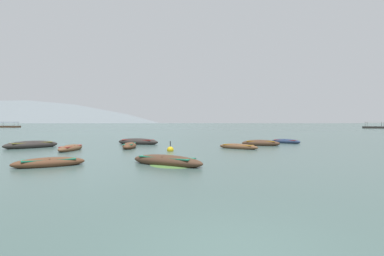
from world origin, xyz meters
TOP-DOWN VIEW (x-y plane):
  - ground_plane at (0.00, 1500.00)m, footprint 6000.00×6000.00m
  - mountain_1 at (-488.49, 1833.13)m, footprint 1904.87×1904.87m
  - mountain_2 at (-10.63, 2063.64)m, footprint 1100.69×1100.69m
  - rowboat_0 at (4.61, 19.03)m, footprint 3.21×3.00m
  - rowboat_1 at (-4.19, 24.75)m, footprint 4.52×2.88m
  - rowboat_2 at (-6.98, 10.24)m, footprint 3.47×2.38m
  - rowboat_3 at (-1.19, 10.22)m, footprint 4.07×3.41m
  - rowboat_4 at (-8.67, 18.52)m, footprint 1.40×3.71m
  - rowboat_5 at (-12.81, 21.20)m, footprint 4.14×4.03m
  - rowboat_6 at (11.03, 24.94)m, footprint 2.91×2.79m
  - rowboat_7 at (-4.41, 20.28)m, footprint 1.11×3.24m
  - rowboat_8 at (7.48, 22.10)m, footprint 3.69×2.28m
  - ferry_0 at (73.94, 96.93)m, footprint 7.74×4.92m
  - ferry_1 at (-70.10, 126.32)m, footprint 9.19×4.56m
  - mooring_buoy at (-0.99, 17.26)m, footprint 0.51×0.51m
  - weed_patch_1 at (-14.16, 24.70)m, footprint 2.02×3.37m
  - weed_patch_2 at (-0.74, 10.16)m, footprint 3.21×3.00m

SIDE VIEW (x-z plane):
  - ground_plane at x=0.00m, z-range 0.00..0.00m
  - weed_patch_1 at x=-14.16m, z-range -0.07..0.07m
  - weed_patch_2 at x=-0.74m, z-range -0.07..0.07m
  - mooring_buoy at x=-0.99m, z-range -0.35..0.57m
  - rowboat_0 at x=4.61m, z-range -0.10..0.42m
  - rowboat_2 at x=-6.98m, z-range -0.10..0.44m
  - rowboat_6 at x=11.03m, z-range -0.10..0.45m
  - rowboat_4 at x=-8.67m, z-range -0.10..0.45m
  - rowboat_7 at x=-4.41m, z-range -0.11..0.49m
  - rowboat_3 at x=-1.19m, z-range -0.12..0.52m
  - rowboat_8 at x=7.48m, z-range -0.13..0.55m
  - rowboat_1 at x=-4.19m, z-range -0.14..0.59m
  - rowboat_5 at x=-12.81m, z-range -0.14..0.61m
  - ferry_1 at x=-70.10m, z-range -0.82..1.71m
  - ferry_0 at x=73.94m, z-range -0.82..1.71m
  - mountain_2 at x=-10.63m, z-range 0.00..254.35m
  - mountain_1 at x=-488.49m, z-range 0.00..475.79m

